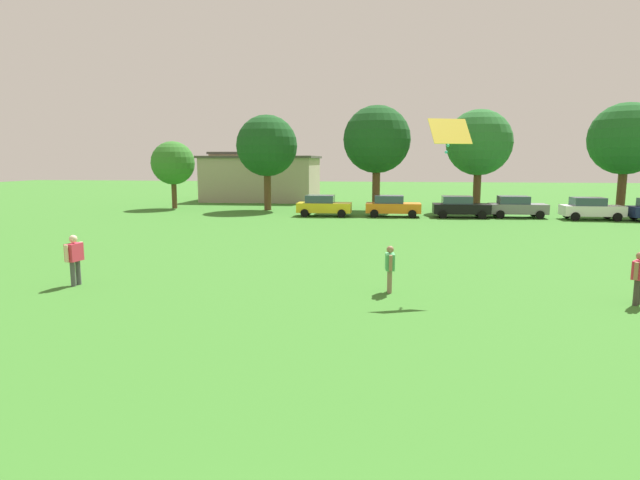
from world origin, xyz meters
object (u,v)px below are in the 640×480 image
Objects in this scene: tree_far_left at (173,163)px; parked_car_white_4 at (591,208)px; kite at (450,132)px; adult_bystander at (390,265)px; bystander_midfield at (639,274)px; parked_car_orange_1 at (392,206)px; bystander_near_trees at (74,256)px; tree_center_left at (377,140)px; tree_center_right at (479,143)px; tree_left at (267,146)px; tree_right at (626,139)px; parked_car_yellow_0 at (323,205)px; parked_car_gray_3 at (516,207)px; parked_car_black_2 at (460,207)px.

parked_car_white_4 is at bearing -8.16° from tree_far_left.
adult_bystander is at bearing -156.77° from kite.
bystander_midfield is 0.38× the size of parked_car_orange_1.
tree_far_left is (-8.82, 29.52, 3.10)m from bystander_near_trees.
tree_center_right is (8.73, -0.06, -0.31)m from tree_center_left.
tree_left is (-10.88, 28.61, 4.75)m from adult_bystander.
parked_car_orange_1 is 0.47× the size of tree_center_left.
kite is 0.35× the size of parked_car_white_4.
tree_center_left is 1.01× the size of tree_right.
parked_car_yellow_0 is 5.48m from parked_car_orange_1.
adult_bystander is 0.17× the size of tree_right.
tree_center_left is at bearing 105.21° from parked_car_orange_1.
parked_car_gray_3 is (9.63, 0.59, 0.00)m from parked_car_orange_1.
tree_left is 9.74m from tree_center_left.
parked_car_gray_3 is at bearing -22.76° from tree_center_left.
tree_center_left reaches higher than tree_far_left.
parked_car_yellow_0 is (-12.81, 24.56, -0.12)m from bystander_midfield.
parked_car_gray_3 is 11.38m from tree_right.
tree_left reaches higher than parked_car_orange_1.
parked_car_yellow_0 and parked_car_black_2 have the same top height.
tree_right is at bearing 18.60° from parked_car_black_2.
tree_far_left is 0.73× the size of tree_left.
kite is at bearing -76.34° from bystander_near_trees.
tree_right is (17.19, 28.15, 0.83)m from kite.
tree_center_right is at bearing 23.33° from parked_car_yellow_0.
tree_right is at bearing 58.59° from kite.
tree_left is (-16.35, 4.23, 4.83)m from parked_car_black_2.
adult_bystander is at bearing -102.64° from parked_car_black_2.
tree_left is at bearing -2.91° from tree_far_left.
tree_far_left reaches higher than parked_car_black_2.
adult_bystander is 35.07m from tree_right.
adult_bystander is 30.97m from tree_left.
tree_center_right is at bearing 2.87° from tree_left.
kite is at bearing -101.10° from tree_center_right.
parked_car_yellow_0 is 1.00× the size of parked_car_white_4.
adult_bystander is 0.18× the size of tree_center_right.
bystander_midfield is 0.38× the size of parked_car_yellow_0.
bystander_midfield is at bearing -47.19° from tree_far_left.
tree_center_right reaches higher than parked_car_gray_3.
adult_bystander is 0.37× the size of parked_car_yellow_0.
tree_right is at bearing 0.67° from tree_left.
kite is 0.35× the size of parked_car_gray_3.
kite reaches higher than parked_car_black_2.
parked_car_white_4 is at bearing -36.28° from adult_bystander.
bystander_midfield reaches higher than adult_bystander.
parked_car_yellow_0 is at bearing 65.81° from bystander_midfield.
parked_car_yellow_0 is 1.00× the size of parked_car_black_2.
kite reaches higher than parked_car_white_4.
parked_car_yellow_0 is (5.80, 24.48, -0.22)m from bystander_near_trees.
bystander_near_trees is 0.42× the size of parked_car_yellow_0.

